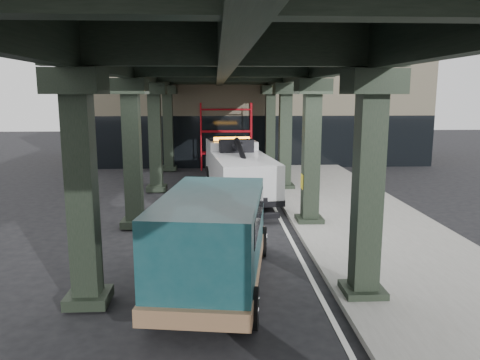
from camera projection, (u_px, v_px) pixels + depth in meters
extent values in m
plane|color=black|center=(237.00, 244.00, 14.21)|extent=(90.00, 90.00, 0.00)
cube|color=gray|center=(363.00, 222.00, 16.39)|extent=(5.00, 40.00, 0.15)
cube|color=silver|center=(283.00, 225.00, 16.26)|extent=(0.12, 38.00, 0.01)
cube|color=black|center=(368.00, 189.00, 9.96)|extent=(0.55, 0.55, 5.00)
cube|color=black|center=(373.00, 82.00, 9.56)|extent=(1.10, 1.10, 0.50)
cube|color=black|center=(363.00, 292.00, 10.38)|extent=(0.90, 0.90, 0.24)
cube|color=black|center=(311.00, 154.00, 15.86)|extent=(0.55, 0.55, 5.00)
cube|color=black|center=(313.00, 86.00, 15.45)|extent=(1.10, 1.10, 0.50)
cube|color=black|center=(309.00, 220.00, 16.28)|extent=(0.90, 0.90, 0.24)
cube|color=black|center=(285.00, 138.00, 21.75)|extent=(0.55, 0.55, 5.00)
cube|color=black|center=(286.00, 89.00, 21.34)|extent=(1.10, 1.10, 0.50)
cube|color=black|center=(284.00, 187.00, 22.17)|extent=(0.90, 0.90, 0.24)
cube|color=black|center=(270.00, 128.00, 27.64)|extent=(0.55, 0.55, 5.00)
cube|color=black|center=(271.00, 90.00, 27.24)|extent=(1.10, 1.10, 0.50)
cube|color=black|center=(270.00, 167.00, 28.06)|extent=(0.90, 0.90, 0.24)
cube|color=black|center=(82.00, 192.00, 9.66)|extent=(0.55, 0.55, 5.00)
cube|color=black|center=(75.00, 81.00, 9.25)|extent=(1.10, 1.10, 0.50)
cube|color=black|center=(89.00, 298.00, 10.08)|extent=(0.90, 0.90, 0.24)
cube|color=black|center=(133.00, 155.00, 15.55)|extent=(0.55, 0.55, 5.00)
cube|color=black|center=(130.00, 86.00, 15.14)|extent=(1.10, 1.10, 0.50)
cube|color=black|center=(135.00, 223.00, 15.97)|extent=(0.90, 0.90, 0.24)
cube|color=black|center=(155.00, 138.00, 21.44)|extent=(0.55, 0.55, 5.00)
cube|color=black|center=(154.00, 89.00, 21.03)|extent=(1.10, 1.10, 0.50)
cube|color=black|center=(157.00, 188.00, 21.86)|extent=(0.90, 0.90, 0.24)
cube|color=black|center=(168.00, 129.00, 27.33)|extent=(0.55, 0.55, 5.00)
cube|color=black|center=(167.00, 90.00, 26.93)|extent=(1.10, 1.10, 0.50)
cube|color=black|center=(169.00, 168.00, 27.75)|extent=(0.90, 0.90, 0.24)
cube|color=black|center=(314.00, 62.00, 15.30)|extent=(0.35, 32.00, 1.10)
cube|color=black|center=(129.00, 61.00, 15.00)|extent=(0.35, 32.00, 1.10)
cube|color=black|center=(222.00, 61.00, 15.15)|extent=(0.35, 32.00, 1.10)
cube|color=black|center=(222.00, 39.00, 15.02)|extent=(7.40, 32.00, 0.30)
cube|color=#C6B793|center=(252.00, 101.00, 33.23)|extent=(22.00, 10.00, 8.00)
cylinder|color=red|center=(201.00, 136.00, 28.41)|extent=(0.08, 0.08, 4.00)
cylinder|color=red|center=(201.00, 137.00, 27.62)|extent=(0.08, 0.08, 4.00)
cylinder|color=red|center=(250.00, 136.00, 28.56)|extent=(0.08, 0.08, 4.00)
cylinder|color=red|center=(251.00, 137.00, 27.77)|extent=(0.08, 0.08, 4.00)
cylinder|color=red|center=(226.00, 152.00, 28.66)|extent=(3.00, 0.08, 0.08)
cylinder|color=red|center=(226.00, 131.00, 28.43)|extent=(3.00, 0.08, 0.08)
cylinder|color=red|center=(226.00, 109.00, 28.19)|extent=(3.00, 0.08, 0.08)
cube|color=black|center=(239.00, 183.00, 20.38)|extent=(1.73, 7.16, 0.24)
cube|color=silver|center=(231.00, 158.00, 22.58)|extent=(2.46, 2.50, 1.70)
cube|color=silver|center=(228.00, 165.00, 23.63)|extent=(2.28, 0.90, 0.85)
cube|color=black|center=(230.00, 148.00, 22.72)|extent=(2.21, 1.45, 0.80)
cube|color=silver|center=(244.00, 174.00, 19.21)|extent=(2.78, 4.96, 1.33)
cube|color=orange|center=(232.00, 139.00, 22.22)|extent=(1.72, 0.45, 0.15)
cube|color=black|center=(236.00, 146.00, 20.88)|extent=(1.57, 0.73, 0.57)
cylinder|color=black|center=(243.00, 156.00, 19.27)|extent=(0.59, 3.32, 1.27)
cube|color=black|center=(255.00, 210.00, 17.04)|extent=(0.43, 1.35, 0.17)
cube|color=black|center=(258.00, 216.00, 16.41)|extent=(1.53, 0.40, 0.17)
cylinder|color=black|center=(209.00, 177.00, 22.86)|extent=(0.44, 1.07, 1.04)
cylinder|color=silver|center=(209.00, 177.00, 22.86)|extent=(0.43, 0.61, 0.57)
cylinder|color=black|center=(251.00, 176.00, 23.19)|extent=(0.44, 1.07, 1.04)
cylinder|color=silver|center=(251.00, 176.00, 23.19)|extent=(0.43, 0.61, 0.57)
cylinder|color=black|center=(217.00, 189.00, 19.83)|extent=(0.44, 1.07, 1.04)
cylinder|color=silver|center=(217.00, 189.00, 19.83)|extent=(0.43, 0.61, 0.57)
cylinder|color=black|center=(265.00, 188.00, 20.16)|extent=(0.44, 1.07, 1.04)
cylinder|color=silver|center=(265.00, 188.00, 20.16)|extent=(0.43, 0.61, 0.57)
cylinder|color=black|center=(220.00, 195.00, 18.63)|extent=(0.44, 1.07, 1.04)
cylinder|color=silver|center=(220.00, 195.00, 18.63)|extent=(0.43, 0.61, 0.57)
cylinder|color=black|center=(271.00, 194.00, 18.97)|extent=(0.44, 1.07, 1.04)
cylinder|color=silver|center=(271.00, 194.00, 18.97)|extent=(0.43, 0.61, 0.57)
cube|color=#123B41|center=(226.00, 222.00, 13.19)|extent=(2.18, 1.38, 0.90)
cube|color=#123B41|center=(211.00, 238.00, 10.44)|extent=(2.72, 4.74, 1.94)
cube|color=brown|center=(214.00, 265.00, 10.97)|extent=(2.92, 5.83, 0.35)
cube|color=black|center=(224.00, 197.00, 12.66)|extent=(1.99, 0.70, 0.83)
cube|color=black|center=(213.00, 213.00, 10.64)|extent=(2.62, 3.86, 0.55)
cube|color=silver|center=(229.00, 230.00, 13.78)|extent=(1.99, 0.41, 0.30)
cylinder|color=black|center=(192.00, 239.00, 13.33)|extent=(0.40, 0.87, 0.84)
cylinder|color=silver|center=(192.00, 239.00, 13.33)|extent=(0.38, 0.50, 0.46)
cylinder|color=black|center=(261.00, 241.00, 13.15)|extent=(0.40, 0.87, 0.84)
cylinder|color=silver|center=(261.00, 241.00, 13.15)|extent=(0.38, 0.50, 0.46)
cylinder|color=black|center=(151.00, 304.00, 9.23)|extent=(0.40, 0.87, 0.84)
cylinder|color=silver|center=(151.00, 304.00, 9.23)|extent=(0.38, 0.50, 0.46)
cylinder|color=black|center=(251.00, 308.00, 9.05)|extent=(0.40, 0.87, 0.84)
cylinder|color=silver|center=(251.00, 308.00, 9.05)|extent=(0.38, 0.50, 0.46)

